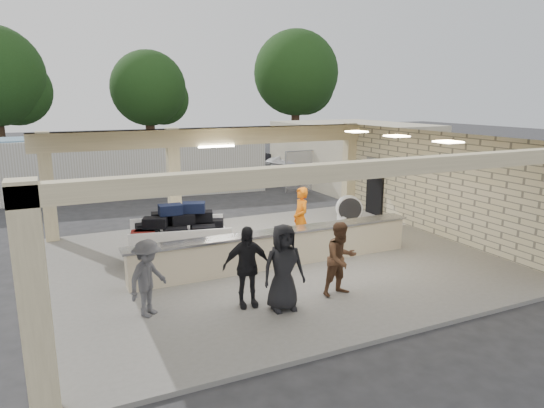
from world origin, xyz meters
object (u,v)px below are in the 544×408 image
passenger_b (247,267)px  car_white_b (366,157)px  baggage_handler (301,219)px  passenger_c (148,278)px  passenger_a (341,259)px  baggage_counter (279,248)px  drum_fan (349,209)px  passenger_d (283,267)px  luggage_cart (178,229)px  container_white (132,166)px  car_white_a (313,163)px  car_dark (264,163)px

passenger_b → car_white_b: bearing=54.9°
baggage_handler → passenger_c: size_ratio=1.16×
passenger_b → passenger_a: bearing=-1.3°
baggage_counter → drum_fan: 5.13m
passenger_a → passenger_c: size_ratio=1.05×
baggage_counter → passenger_d: size_ratio=4.34×
luggage_cart → container_white: bearing=98.4°
passenger_c → container_white: size_ratio=0.13×
baggage_counter → car_white_a: bearing=56.7°
passenger_a → drum_fan: bearing=48.2°
passenger_c → car_dark: passenger_c is taller
passenger_d → container_white: size_ratio=0.15×
baggage_handler → drum_fan: bearing=129.3°
luggage_cart → car_white_a: 15.71m
car_white_b → car_white_a: bearing=132.0°
passenger_b → container_white: size_ratio=0.14×
passenger_a → container_white: bearing=92.7°
car_dark → container_white: container_white is taller
luggage_cart → car_white_b: luggage_cart is taller
passenger_a → passenger_b: size_ratio=0.96×
luggage_cart → container_white: size_ratio=0.24×
passenger_d → car_white_a: bearing=62.8°
luggage_cart → car_white_b: size_ratio=0.62×
container_white → baggage_handler: bearing=-69.1°
baggage_counter → baggage_handler: size_ratio=4.32×
baggage_handler → container_white: bearing=-158.2°
luggage_cart → passenger_c: size_ratio=1.81×
passenger_d → car_white_b: (14.34, 16.81, -0.28)m
passenger_a → passenger_d: size_ratio=0.91×
drum_fan → passenger_a: 6.51m
car_white_b → luggage_cart: bearing=156.1°
baggage_counter → passenger_c: bearing=-157.1°
drum_fan → passenger_d: passenger_d is taller
passenger_c → luggage_cart: bearing=25.1°
car_white_a → car_white_b: 4.80m
passenger_a → car_dark: bearing=65.2°
car_dark → passenger_a: bearing=167.7°
baggage_handler → passenger_a: 3.43m
car_white_b → drum_fan: bearing=168.8°
passenger_d → car_white_b: passenger_d is taller
passenger_b → baggage_handler: bearing=52.8°
baggage_handler → car_dark: size_ratio=0.46×
car_dark → passenger_c: bearing=155.1°
drum_fan → car_white_a: size_ratio=0.18×
passenger_a → car_dark: passenger_a is taller
baggage_counter → passenger_a: 2.44m
car_dark → container_white: (-8.17, -2.90, 0.67)m
baggage_counter → car_white_a: (8.59, 13.06, 0.21)m
luggage_cart → passenger_c: passenger_c is taller
passenger_d → drum_fan: bearing=50.1°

